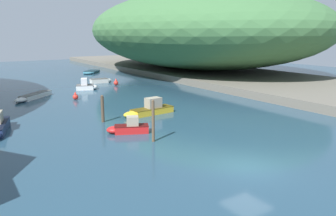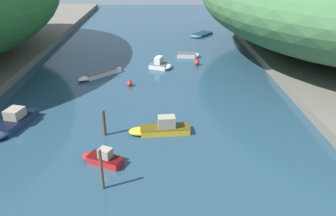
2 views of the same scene
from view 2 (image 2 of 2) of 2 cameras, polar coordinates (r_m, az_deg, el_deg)
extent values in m
plane|color=#234256|center=(43.60, -3.73, 5.40)|extent=(130.00, 130.00, 0.00)
cube|color=silver|center=(52.01, 3.21, 9.18)|extent=(2.93, 1.70, 0.69)
ellipsoid|color=silver|center=(52.02, 4.78, 9.13)|extent=(1.52, 1.50, 0.69)
cube|color=#504E4A|center=(51.91, 3.22, 9.56)|extent=(2.99, 1.73, 0.03)
cube|color=white|center=(46.94, -1.53, 7.35)|extent=(2.99, 2.77, 0.65)
ellipsoid|color=white|center=(46.52, -0.14, 7.19)|extent=(1.83, 2.22, 0.65)
cube|color=#525252|center=(46.83, -1.54, 7.75)|extent=(3.05, 2.82, 0.03)
cube|color=silver|center=(46.71, -1.63, 8.32)|extent=(1.31, 1.62, 1.00)
cube|color=teal|center=(66.80, 5.99, 12.68)|extent=(4.38, 4.71, 0.42)
ellipsoid|color=teal|center=(65.03, 4.97, 12.36)|extent=(2.96, 2.97, 0.42)
cube|color=#132A33|center=(66.75, 6.00, 12.86)|extent=(4.47, 4.80, 0.03)
cube|color=navy|center=(34.52, -25.03, -2.17)|extent=(3.11, 5.03, 0.69)
cube|color=black|center=(34.37, -25.14, -1.64)|extent=(3.18, 5.13, 0.03)
cube|color=#9E937F|center=(34.28, -25.13, -0.85)|extent=(1.77, 1.94, 0.94)
cube|color=red|center=(26.36, -10.90, -8.95)|extent=(2.97, 2.23, 0.59)
ellipsoid|color=red|center=(27.07, -13.32, -8.20)|extent=(1.71, 1.59, 0.59)
cube|color=#450A0A|center=(26.19, -10.96, -8.39)|extent=(3.03, 2.27, 0.03)
cube|color=#9E937F|center=(25.94, -10.87, -7.74)|extent=(1.21, 1.15, 0.79)
cube|color=white|center=(44.92, -11.21, 5.96)|extent=(4.64, 4.51, 0.57)
ellipsoid|color=white|center=(43.64, -14.00, 5.09)|extent=(2.72, 2.67, 0.57)
cube|color=#525252|center=(44.82, -11.24, 6.32)|extent=(4.73, 4.60, 0.03)
cube|color=gold|center=(29.97, -0.51, -3.85)|extent=(4.52, 1.80, 0.60)
ellipsoid|color=gold|center=(29.88, -4.75, -4.04)|extent=(2.31, 1.56, 0.60)
cube|color=#4C3E0E|center=(29.82, -0.51, -3.32)|extent=(4.61, 1.84, 0.03)
cube|color=#9E937F|center=(29.58, -0.25, -2.43)|extent=(1.62, 1.14, 1.05)
cylinder|color=brown|center=(23.19, -11.51, -10.58)|extent=(0.22, 0.22, 3.10)
sphere|color=brown|center=(22.30, -11.86, -7.26)|extent=(0.20, 0.20, 0.20)
cylinder|color=#4C3D2D|center=(29.76, -11.07, -2.67)|extent=(0.29, 0.29, 2.35)
sphere|color=#4C3D2D|center=(29.21, -11.27, -0.54)|extent=(0.26, 0.26, 0.26)
sphere|color=red|center=(48.31, 5.05, 7.86)|extent=(0.75, 0.75, 0.75)
cone|color=red|center=(48.14, 5.08, 8.49)|extent=(0.37, 0.37, 0.37)
sphere|color=red|center=(40.67, -6.69, 4.25)|extent=(0.68, 0.68, 0.68)
cone|color=red|center=(40.49, -6.72, 4.92)|extent=(0.34, 0.34, 0.34)
camera|label=1|loc=(17.80, -86.56, -24.67)|focal=35.00mm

